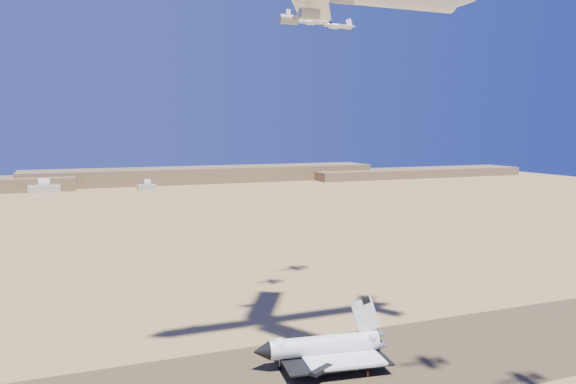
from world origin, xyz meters
name	(u,v)px	position (x,y,z in m)	size (l,w,h in m)	color
ridgeline	(163,178)	(65.32, 527.31, 7.63)	(960.00, 90.00, 18.00)	#7F6446
hangars	(40,189)	(-64.00, 478.43, 4.83)	(200.50, 29.50, 30.00)	#BBB4A6
shuttle	(323,348)	(23.88, 5.51, 4.95)	(37.47, 25.95, 18.41)	white
crew_a	(358,371)	(30.01, -3.07, 0.87)	(0.59, 0.39, 1.63)	orange
crew_b	(368,374)	(31.62, -5.63, 1.00)	(0.91, 0.53, 1.88)	orange
crew_c	(359,366)	(31.72, -0.51, 0.92)	(1.00, 0.51, 1.71)	orange
chase_jet_d	(310,22)	(40.20, 51.57, 100.45)	(13.89, 7.45, 3.46)	white
chase_jet_e	(336,26)	(58.08, 67.73, 103.03)	(16.61, 9.33, 4.17)	white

